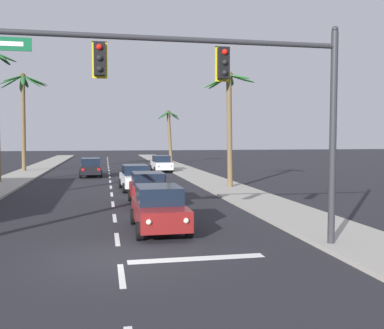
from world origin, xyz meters
TOP-DOWN VIEW (x-y plane):
  - ground_plane at (0.00, 0.00)m, footprint 220.00×220.00m
  - sidewalk_right at (7.80, 20.00)m, footprint 3.20×110.00m
  - lane_markings at (0.44, 19.62)m, footprint 4.28×87.34m
  - traffic_signal_mast at (3.19, -0.15)m, footprint 11.14×0.41m
  - sedan_lead_at_stop_bar at (1.59, 3.47)m, footprint 1.98×4.46m
  - sedan_third_in_queue at (1.83, 10.03)m, footprint 1.97×4.46m
  - sedan_fifth_in_queue at (1.60, 16.58)m, footprint 2.11×4.51m
  - sedan_oncoming_far at (-1.68, 27.51)m, footprint 2.09×4.51m
  - sedan_parked_nearest_kerb at (5.30, 31.77)m, footprint 2.01×4.48m
  - palm_left_farthest at (-8.50, 34.49)m, footprint 4.68×4.73m
  - palm_right_second at (7.95, 16.09)m, footprint 3.57×3.48m
  - palm_right_farthest at (8.18, 45.89)m, footprint 3.18×3.54m

SIDE VIEW (x-z plane):
  - ground_plane at x=0.00m, z-range 0.00..0.00m
  - lane_markings at x=0.44m, z-range 0.00..0.01m
  - sidewalk_right at x=7.80m, z-range 0.00..0.14m
  - sedan_lead_at_stop_bar at x=1.59m, z-range 0.01..1.69m
  - sedan_third_in_queue at x=1.83m, z-range 0.01..1.69m
  - sedan_fifth_in_queue at x=1.60m, z-range 0.01..1.69m
  - sedan_oncoming_far at x=-1.68m, z-range 0.01..1.69m
  - sedan_parked_nearest_kerb at x=5.30m, z-range 0.01..1.69m
  - palm_right_farthest at x=8.18m, z-range 1.29..8.52m
  - traffic_signal_mast at x=3.19m, z-range 1.57..8.53m
  - palm_right_second at x=7.95m, z-range 1.53..9.53m
  - palm_left_farthest at x=-8.50m, z-range 1.94..12.00m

